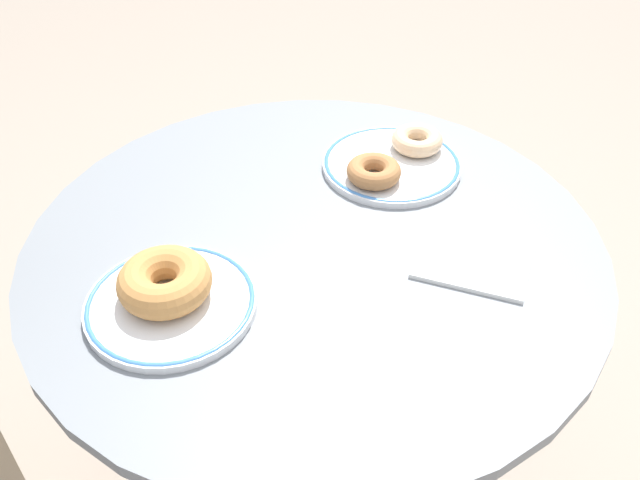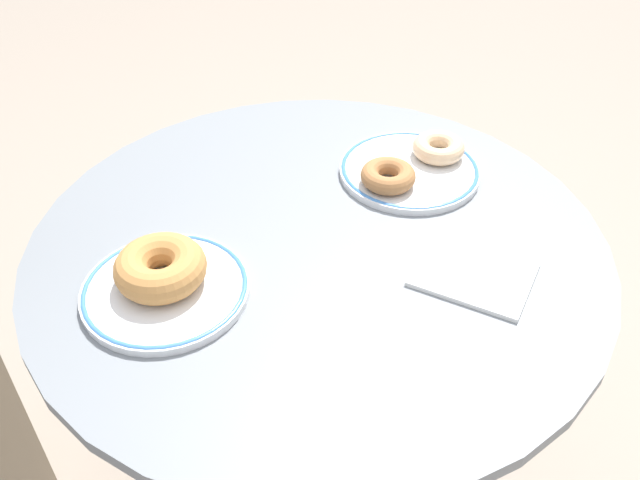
{
  "view_description": "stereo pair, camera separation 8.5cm",
  "coord_description": "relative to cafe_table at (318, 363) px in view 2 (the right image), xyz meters",
  "views": [
    {
      "loc": [
        -0.52,
        -0.44,
        1.31
      ],
      "look_at": [
        -0.02,
        -0.03,
        0.76
      ],
      "focal_mm": 38.32,
      "sensor_mm": 36.0,
      "label": 1
    },
    {
      "loc": [
        -0.46,
        -0.51,
        1.31
      ],
      "look_at": [
        -0.02,
        -0.03,
        0.76
      ],
      "focal_mm": 38.32,
      "sensor_mm": 36.0,
      "label": 2
    }
  ],
  "objects": [
    {
      "name": "donut_glazed",
      "position": [
        0.26,
        0.01,
        0.27
      ],
      "size": [
        0.1,
        0.1,
        0.03
      ],
      "primitive_type": "torus",
      "rotation": [
        0.0,
        0.0,
        5.89
      ],
      "color": "#E0B789",
      "rests_on": "plate_right"
    },
    {
      "name": "cafe_table",
      "position": [
        0.0,
        0.0,
        0.0
      ],
      "size": [
        0.75,
        0.75,
        0.74
      ],
      "color": "slate",
      "rests_on": "ground"
    },
    {
      "name": "donut_old_fashioned",
      "position": [
        -0.2,
        0.06,
        0.28
      ],
      "size": [
        0.13,
        0.13,
        0.04
      ],
      "primitive_type": "torus",
      "rotation": [
        0.0,
        0.0,
        2.91
      ],
      "color": "#BC7F42",
      "rests_on": "plate_left"
    },
    {
      "name": "plate_left",
      "position": [
        -0.2,
        0.05,
        0.25
      ],
      "size": [
        0.2,
        0.2,
        0.01
      ],
      "color": "white",
      "rests_on": "cafe_table"
    },
    {
      "name": "donut_cinnamon",
      "position": [
        0.15,
        0.01,
        0.27
      ],
      "size": [
        0.1,
        0.1,
        0.03
      ],
      "primitive_type": "torus",
      "rotation": [
        0.0,
        0.0,
        3.43
      ],
      "color": "#A36B3D",
      "rests_on": "plate_right"
    },
    {
      "name": "paper_napkin",
      "position": [
        0.09,
        -0.18,
        0.25
      ],
      "size": [
        0.15,
        0.17,
        0.01
      ],
      "primitive_type": "cube",
      "rotation": [
        0.0,
        0.0,
        0.35
      ],
      "color": "white",
      "rests_on": "cafe_table"
    },
    {
      "name": "plate_right",
      "position": [
        0.2,
        0.02,
        0.25
      ],
      "size": [
        0.21,
        0.21,
        0.01
      ],
      "color": "white",
      "rests_on": "cafe_table"
    }
  ]
}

